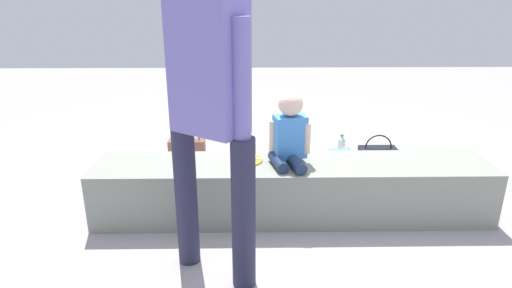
% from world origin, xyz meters
% --- Properties ---
extents(ground_plane, '(12.00, 12.00, 0.00)m').
position_xyz_m(ground_plane, '(0.00, 0.00, 0.00)').
color(ground_plane, '#999498').
extents(concrete_ledge, '(2.68, 0.48, 0.39)m').
position_xyz_m(concrete_ledge, '(0.00, 0.00, 0.19)').
color(concrete_ledge, gray).
rests_on(concrete_ledge, ground_plane).
extents(child_seated, '(0.28, 0.34, 0.48)m').
position_xyz_m(child_seated, '(-0.03, 0.01, 0.60)').
color(child_seated, navy).
rests_on(child_seated, concrete_ledge).
extents(adult_standing, '(0.45, 0.37, 1.73)m').
position_xyz_m(adult_standing, '(-0.48, -0.65, 1.04)').
color(adult_standing, '#252640').
rests_on(adult_standing, ground_plane).
extents(cake_plate, '(0.22, 0.22, 0.07)m').
position_xyz_m(cake_plate, '(-0.31, 0.05, 0.41)').
color(cake_plate, yellow).
rests_on(cake_plate, concrete_ledge).
extents(gift_bag, '(0.18, 0.09, 0.36)m').
position_xyz_m(gift_bag, '(0.41, 0.41, 0.16)').
color(gift_bag, '#4C99E0').
rests_on(gift_bag, ground_plane).
extents(railing_post, '(0.36, 0.36, 1.25)m').
position_xyz_m(railing_post, '(-0.38, 0.87, 0.48)').
color(railing_post, black).
rests_on(railing_post, ground_plane).
extents(water_bottle_near_gift, '(0.07, 0.07, 0.20)m').
position_xyz_m(water_bottle_near_gift, '(0.58, 1.15, 0.09)').
color(water_bottle_near_gift, silver).
rests_on(water_bottle_near_gift, ground_plane).
extents(party_cup_red, '(0.09, 0.09, 0.12)m').
position_xyz_m(party_cup_red, '(-0.37, 1.25, 0.06)').
color(party_cup_red, red).
rests_on(party_cup_red, ground_plane).
extents(cake_box_white, '(0.35, 0.36, 0.13)m').
position_xyz_m(cake_box_white, '(0.07, 1.04, 0.06)').
color(cake_box_white, white).
rests_on(cake_box_white, ground_plane).
extents(handbag_black_leather, '(0.32, 0.14, 0.32)m').
position_xyz_m(handbag_black_leather, '(0.82, 0.79, 0.11)').
color(handbag_black_leather, black).
rests_on(handbag_black_leather, ground_plane).
extents(handbag_brown_canvas, '(0.32, 0.12, 0.34)m').
position_xyz_m(handbag_brown_canvas, '(-0.86, 0.97, 0.12)').
color(handbag_brown_canvas, brown).
rests_on(handbag_brown_canvas, ground_plane).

